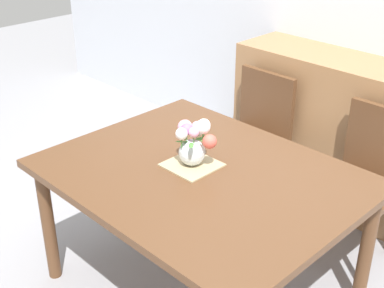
{
  "coord_description": "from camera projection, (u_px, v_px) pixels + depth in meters",
  "views": [
    {
      "loc": [
        1.56,
        -1.61,
        2.03
      ],
      "look_at": [
        -0.08,
        0.01,
        0.86
      ],
      "focal_mm": 49.74,
      "sensor_mm": 36.0,
      "label": 1
    }
  ],
  "objects": [
    {
      "name": "chair_right",
      "position": [
        367.0,
        174.0,
        3.0
      ],
      "size": [
        0.42,
        0.42,
        0.9
      ],
      "rotation": [
        0.0,
        0.0,
        3.14
      ],
      "color": "brown",
      "rests_on": "ground_plane"
    },
    {
      "name": "dining_table",
      "position": [
        202.0,
        186.0,
        2.62
      ],
      "size": [
        1.49,
        1.16,
        0.74
      ],
      "color": "brown",
      "rests_on": "ground_plane"
    },
    {
      "name": "flower_vase",
      "position": [
        194.0,
        141.0,
        2.58
      ],
      "size": [
        0.22,
        0.21,
        0.24
      ],
      "color": "silver",
      "rests_on": "placemat"
    },
    {
      "name": "placemat",
      "position": [
        192.0,
        165.0,
        2.63
      ],
      "size": [
        0.24,
        0.24,
        0.01
      ],
      "primitive_type": "cube",
      "color": "tan",
      "rests_on": "dining_table"
    },
    {
      "name": "chair_left",
      "position": [
        255.0,
        130.0,
        3.52
      ],
      "size": [
        0.42,
        0.42,
        0.9
      ],
      "rotation": [
        0.0,
        0.0,
        3.14
      ],
      "color": "brown",
      "rests_on": "ground_plane"
    },
    {
      "name": "dresser",
      "position": [
        334.0,
        130.0,
        3.56
      ],
      "size": [
        1.4,
        0.47,
        1.0
      ],
      "color": "#9E7047",
      "rests_on": "ground_plane"
    }
  ]
}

